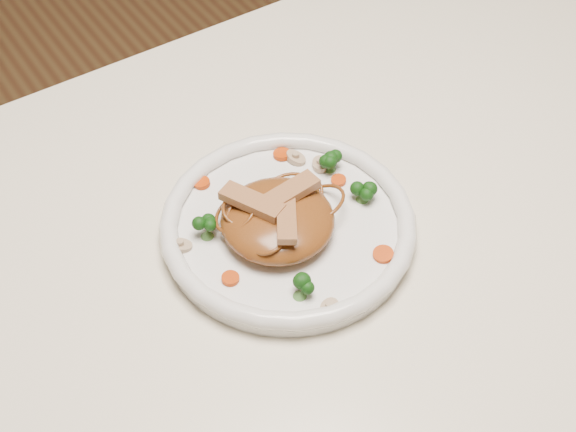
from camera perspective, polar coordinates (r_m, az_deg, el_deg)
table at (r=0.94m, az=2.07°, el=-5.38°), size 1.20×0.80×0.75m
plate at (r=0.86m, az=0.00°, el=-0.98°), size 0.32×0.32×0.02m
noodle_mound at (r=0.83m, az=-0.75°, el=-0.28°), size 0.14×0.14×0.04m
chicken_a at (r=0.83m, az=0.03°, el=1.65°), size 0.07×0.03×0.01m
chicken_b at (r=0.82m, az=-2.60°, el=1.03°), size 0.05×0.07×0.01m
chicken_c at (r=0.80m, az=-0.11°, el=-0.30°), size 0.05×0.06×0.01m
broccoli_0 at (r=0.90m, az=3.04°, el=3.99°), size 0.03×0.03×0.03m
broccoli_1 at (r=0.83m, az=-5.88°, el=-0.70°), size 0.04×0.04×0.03m
broccoli_2 at (r=0.78m, az=0.85°, el=-5.18°), size 0.03×0.03×0.03m
broccoli_3 at (r=0.87m, az=5.38°, el=1.76°), size 0.02×0.02×0.03m
carrot_0 at (r=0.92m, az=-0.43°, el=4.44°), size 0.03×0.03×0.00m
carrot_1 at (r=0.80m, az=-4.14°, el=-4.47°), size 0.02×0.02×0.00m
carrot_2 at (r=0.89m, az=3.63°, el=2.55°), size 0.02×0.02×0.00m
carrot_3 at (r=0.89m, az=-6.18°, el=2.36°), size 0.02×0.02×0.00m
carrot_4 at (r=0.83m, az=6.82°, el=-2.74°), size 0.03×0.03×0.00m
mushroom_0 at (r=0.78m, az=2.96°, el=-6.58°), size 0.03×0.03×0.01m
mushroom_1 at (r=0.91m, az=2.30°, el=3.71°), size 0.04×0.04×0.01m
mushroom_2 at (r=0.84m, az=-7.69°, el=-2.11°), size 0.03×0.03×0.01m
mushroom_3 at (r=0.92m, az=0.55°, el=4.16°), size 0.03×0.03×0.01m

